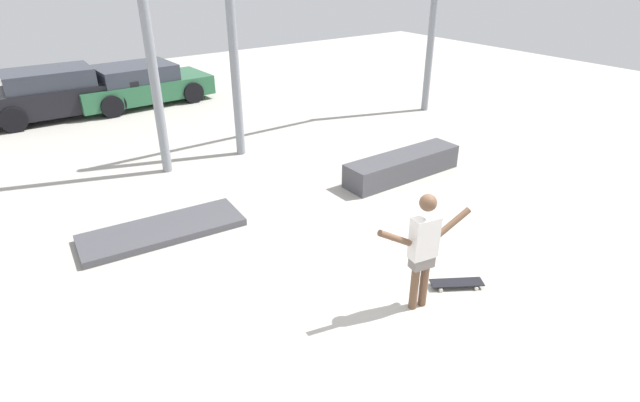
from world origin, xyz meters
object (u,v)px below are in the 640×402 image
object	(u,v)px
grind_box	(403,166)
manual_pad	(163,230)
parked_car_black	(56,94)
parked_car_green	(140,85)
skateboard	(457,283)
skateboarder	(423,246)

from	to	relation	value
grind_box	manual_pad	distance (m)	5.02
manual_pad	parked_car_black	distance (m)	8.25
parked_car_black	parked_car_green	size ratio (longest dim) A/B	1.01
manual_pad	parked_car_green	xyz separation A→B (m)	(2.37, 8.21, 0.53)
skateboard	skateboarder	bearing A→B (deg)	-150.26
skateboard	parked_car_green	size ratio (longest dim) A/B	0.18
parked_car_black	parked_car_green	world-z (taller)	parked_car_black
skateboard	grind_box	xyz separation A→B (m)	(2.10, 3.27, 0.18)
skateboard	parked_car_black	xyz separation A→B (m)	(-2.88, 12.15, 0.61)
skateboarder	grind_box	world-z (taller)	skateboarder
parked_car_green	skateboard	bearing A→B (deg)	-90.00
parked_car_green	parked_car_black	bearing A→B (deg)	177.22
grind_box	parked_car_green	size ratio (longest dim) A/B	0.66
parked_car_green	skateboarder	bearing A→B (deg)	-93.63
grind_box	skateboard	bearing A→B (deg)	-122.63
skateboarder	parked_car_green	size ratio (longest dim) A/B	0.41
skateboarder	parked_car_black	bearing A→B (deg)	109.62
grind_box	parked_car_green	distance (m)	9.24
skateboard	parked_car_green	world-z (taller)	parked_car_green
grind_box	manual_pad	size ratio (longest dim) A/B	1.02
skateboarder	grind_box	bearing A→B (deg)	58.35
skateboarder	manual_pad	distance (m)	4.52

